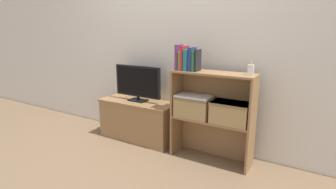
{
  "coord_description": "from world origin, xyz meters",
  "views": [
    {
      "loc": [
        1.42,
        -2.21,
        1.3
      ],
      "look_at": [
        0.0,
        0.13,
        0.62
      ],
      "focal_mm": 28.0,
      "sensor_mm": 36.0,
      "label": 1
    }
  ],
  "objects_px": {
    "book_forest": "(195,61)",
    "storage_basket_right": "(231,112)",
    "book_charcoal": "(198,60)",
    "book_olive": "(182,61)",
    "laptop": "(194,96)",
    "tv": "(138,82)",
    "book_plum": "(179,57)",
    "tv_stand": "(139,120)",
    "book_crimson": "(185,58)",
    "book_teal": "(188,60)",
    "baby_monitor": "(251,70)",
    "storage_basket_left": "(194,106)",
    "book_navy": "(192,59)"
  },
  "relations": [
    {
      "from": "book_charcoal",
      "to": "storage_basket_left",
      "type": "relative_size",
      "value": 0.58
    },
    {
      "from": "book_crimson",
      "to": "book_charcoal",
      "type": "height_order",
      "value": "book_crimson"
    },
    {
      "from": "book_plum",
      "to": "book_teal",
      "type": "height_order",
      "value": "book_plum"
    },
    {
      "from": "tv",
      "to": "storage_basket_left",
      "type": "xyz_separation_m",
      "value": [
        0.77,
        -0.07,
        -0.16
      ]
    },
    {
      "from": "book_charcoal",
      "to": "laptop",
      "type": "xyz_separation_m",
      "value": [
        -0.04,
        0.01,
        -0.36
      ]
    },
    {
      "from": "tv_stand",
      "to": "baby_monitor",
      "type": "distance_m",
      "value": 1.49
    },
    {
      "from": "book_forest",
      "to": "storage_basket_left",
      "type": "distance_m",
      "value": 0.46
    },
    {
      "from": "tv_stand",
      "to": "book_olive",
      "type": "height_order",
      "value": "book_olive"
    },
    {
      "from": "tv",
      "to": "book_charcoal",
      "type": "bearing_deg",
      "value": -5.76
    },
    {
      "from": "book_crimson",
      "to": "book_teal",
      "type": "height_order",
      "value": "book_crimson"
    },
    {
      "from": "book_olive",
      "to": "laptop",
      "type": "bearing_deg",
      "value": 5.54
    },
    {
      "from": "book_navy",
      "to": "laptop",
      "type": "xyz_separation_m",
      "value": [
        0.02,
        0.01,
        -0.37
      ]
    },
    {
      "from": "book_teal",
      "to": "baby_monitor",
      "type": "height_order",
      "value": "book_teal"
    },
    {
      "from": "book_forest",
      "to": "book_charcoal",
      "type": "xyz_separation_m",
      "value": [
        0.03,
        0.0,
        0.01
      ]
    },
    {
      "from": "tv_stand",
      "to": "book_charcoal",
      "type": "bearing_deg",
      "value": -5.87
    },
    {
      "from": "baby_monitor",
      "to": "book_forest",
      "type": "bearing_deg",
      "value": -176.92
    },
    {
      "from": "book_forest",
      "to": "tv_stand",
      "type": "bearing_deg",
      "value": 173.94
    },
    {
      "from": "book_olive",
      "to": "book_crimson",
      "type": "height_order",
      "value": "book_crimson"
    },
    {
      "from": "book_olive",
      "to": "book_forest",
      "type": "relative_size",
      "value": 0.95
    },
    {
      "from": "book_forest",
      "to": "storage_basket_right",
      "type": "relative_size",
      "value": 0.55
    },
    {
      "from": "book_charcoal",
      "to": "book_forest",
      "type": "bearing_deg",
      "value": 180.0
    },
    {
      "from": "book_forest",
      "to": "baby_monitor",
      "type": "height_order",
      "value": "book_forest"
    },
    {
      "from": "book_teal",
      "to": "book_plum",
      "type": "bearing_deg",
      "value": 180.0
    },
    {
      "from": "tv_stand",
      "to": "book_plum",
      "type": "distance_m",
      "value": 1.0
    },
    {
      "from": "tv_stand",
      "to": "book_crimson",
      "type": "relative_size",
      "value": 3.96
    },
    {
      "from": "tv",
      "to": "book_crimson",
      "type": "xyz_separation_m",
      "value": [
        0.66,
        -0.08,
        0.33
      ]
    },
    {
      "from": "book_navy",
      "to": "book_charcoal",
      "type": "relative_size",
      "value": 1.09
    },
    {
      "from": "book_crimson",
      "to": "baby_monitor",
      "type": "bearing_deg",
      "value": 2.52
    },
    {
      "from": "book_charcoal",
      "to": "tv_stand",
      "type": "bearing_deg",
      "value": 174.13
    },
    {
      "from": "book_plum",
      "to": "baby_monitor",
      "type": "height_order",
      "value": "book_plum"
    },
    {
      "from": "tv_stand",
      "to": "book_olive",
      "type": "bearing_deg",
      "value": -7.49
    },
    {
      "from": "book_plum",
      "to": "book_forest",
      "type": "height_order",
      "value": "book_plum"
    },
    {
      "from": "book_olive",
      "to": "storage_basket_right",
      "type": "xyz_separation_m",
      "value": [
        0.52,
        0.01,
        -0.46
      ]
    },
    {
      "from": "baby_monitor",
      "to": "storage_basket_left",
      "type": "height_order",
      "value": "baby_monitor"
    },
    {
      "from": "book_crimson",
      "to": "book_teal",
      "type": "xyz_separation_m",
      "value": [
        0.04,
        0.0,
        -0.02
      ]
    },
    {
      "from": "book_crimson",
      "to": "book_navy",
      "type": "relative_size",
      "value": 1.05
    },
    {
      "from": "book_plum",
      "to": "book_olive",
      "type": "distance_m",
      "value": 0.05
    },
    {
      "from": "baby_monitor",
      "to": "tv",
      "type": "bearing_deg",
      "value": 177.68
    },
    {
      "from": "book_charcoal",
      "to": "laptop",
      "type": "distance_m",
      "value": 0.37
    },
    {
      "from": "tv",
      "to": "storage_basket_left",
      "type": "relative_size",
      "value": 1.7
    },
    {
      "from": "book_plum",
      "to": "book_navy",
      "type": "xyz_separation_m",
      "value": [
        0.15,
        0.0,
        -0.01
      ]
    },
    {
      "from": "book_olive",
      "to": "laptop",
      "type": "relative_size",
      "value": 0.53
    },
    {
      "from": "tv",
      "to": "book_plum",
      "type": "height_order",
      "value": "book_plum"
    },
    {
      "from": "tv_stand",
      "to": "book_navy",
      "type": "height_order",
      "value": "book_navy"
    },
    {
      "from": "tv_stand",
      "to": "book_crimson",
      "type": "distance_m",
      "value": 1.03
    },
    {
      "from": "tv_stand",
      "to": "storage_basket_right",
      "type": "relative_size",
      "value": 2.61
    },
    {
      "from": "tv",
      "to": "laptop",
      "type": "bearing_deg",
      "value": -5.06
    },
    {
      "from": "tv_stand",
      "to": "book_teal",
      "type": "xyz_separation_m",
      "value": [
        0.7,
        -0.08,
        0.77
      ]
    },
    {
      "from": "book_crimson",
      "to": "book_charcoal",
      "type": "xyz_separation_m",
      "value": [
        0.14,
        0.0,
        -0.01
      ]
    },
    {
      "from": "storage_basket_left",
      "to": "storage_basket_right",
      "type": "height_order",
      "value": "same"
    }
  ]
}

